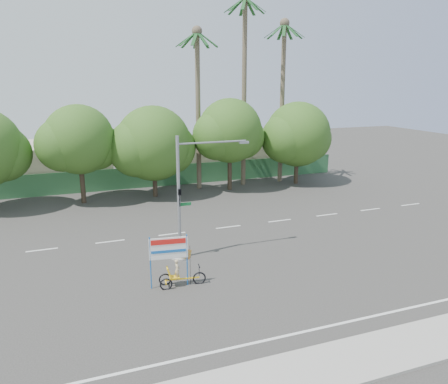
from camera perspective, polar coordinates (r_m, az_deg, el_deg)
name	(u,v)px	position (r m, az deg, el deg)	size (l,w,h in m)	color
ground	(248,279)	(22.79, 3.16, -11.33)	(120.00, 120.00, 0.00)	#33302D
sidewalk_near	(333,365)	(17.12, 14.00, -21.12)	(50.00, 2.40, 0.12)	gray
fence	(158,176)	(42.06, -8.65, 2.06)	(38.00, 0.08, 2.00)	#336B3D
building_left	(45,164)	(45.48, -22.35, 3.35)	(12.00, 8.00, 4.00)	beige
building_right	(220,155)	(48.33, -0.49, 4.79)	(14.00, 8.00, 3.60)	beige
tree_left	(78,142)	(37.10, -18.48, 6.20)	(6.66, 5.60, 8.07)	#473828
tree_center	(153,146)	(37.87, -9.28, 6.00)	(7.62, 6.40, 7.85)	#473828
tree_right	(229,133)	(39.72, 0.70, 7.70)	(6.90, 5.80, 8.36)	#473828
tree_far_right	(297,136)	(42.81, 9.53, 7.19)	(7.38, 6.20, 7.94)	#473828
palm_tall	(244,74)	(41.61, 2.67, 15.20)	(3.73, 3.79, 17.45)	#70604C
palm_mid	(283,85)	(43.33, 7.67, 13.65)	(3.73, 3.79, 15.45)	#70604C
palm_short	(198,92)	(40.06, -3.44, 12.93)	(3.73, 3.79, 14.45)	#70604C
traffic_signal	(184,208)	(24.57, -5.20, -2.13)	(4.72, 1.10, 7.00)	gray
trike_billboard	(174,266)	(21.76, -6.49, -9.55)	(2.74, 0.81, 2.71)	black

